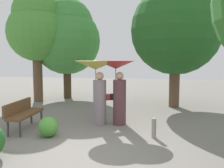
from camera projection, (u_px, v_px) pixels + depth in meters
The scene contains 9 objects.
ground_plane at pixel (91, 154), 5.24m from camera, with size 40.00×40.00×0.00m, color slate.
person_left at pixel (97, 78), 7.47m from camera, with size 1.28×1.28×1.99m.
person_right at pixel (117, 80), 7.47m from camera, with size 1.17×1.17×1.99m.
park_bench at pixel (23, 112), 7.00m from camera, with size 0.53×1.51×0.83m.
tree_near_left at pixel (36, 27), 11.40m from camera, with size 2.72×2.72×5.26m.
tree_mid_left at pixel (67, 36), 12.34m from camera, with size 3.42×3.42×5.12m.
tree_mid_right at pixel (176, 23), 9.98m from camera, with size 3.73×3.73×5.60m.
bush_path_right at pixel (48, 127), 6.38m from camera, with size 0.53×0.53×0.53m, color #4C9338.
path_marker_post at pixel (154, 128), 6.30m from camera, with size 0.12×0.12×0.51m, color gray.
Camera 1 is at (1.27, -4.91, 2.05)m, focal length 38.88 mm.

